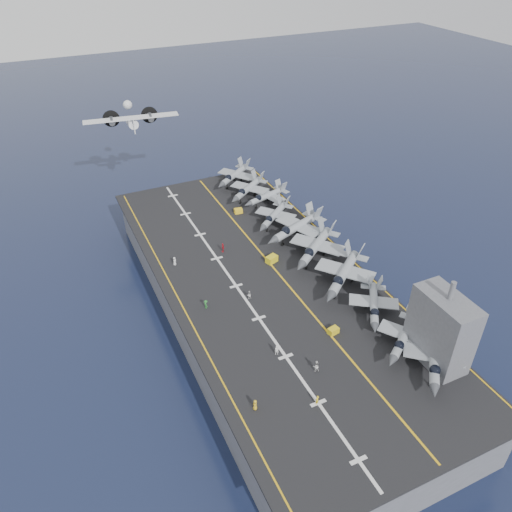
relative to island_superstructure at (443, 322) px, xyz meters
name	(u,v)px	position (x,y,z in m)	size (l,w,h in m)	color
ground	(264,318)	(-15.00, 30.00, -17.90)	(500.00, 500.00, 0.00)	#142135
hull	(265,299)	(-15.00, 30.00, -12.90)	(36.00, 90.00, 10.00)	#56595E
flight_deck	(265,279)	(-15.00, 30.00, -7.70)	(38.00, 92.00, 0.40)	black
foul_line	(279,274)	(-12.00, 30.00, -7.48)	(0.35, 90.00, 0.02)	gold
landing_centerline	(236,286)	(-21.00, 30.00, -7.48)	(0.50, 90.00, 0.02)	silver
deck_edge_port	(180,302)	(-32.00, 30.00, -7.48)	(0.25, 90.00, 0.02)	gold
deck_edge_stbd	(346,255)	(3.50, 30.00, -7.48)	(0.25, 90.00, 0.02)	gold
island_superstructure	(443,322)	(0.00, 0.00, 0.00)	(5.00, 10.00, 15.00)	#56595E
fighter_jet_0	(434,357)	(-1.76, -1.63, -5.12)	(15.87, 16.34, 4.76)	#9EA6AF
fighter_jet_1	(405,336)	(-2.74, 4.09, -5.24)	(15.67, 14.51, 4.53)	#9CA4AE
fighter_jet_2	(374,303)	(-2.36, 12.78, -5.27)	(14.36, 15.44, 4.46)	gray
fighter_jet_3	(344,272)	(-2.57, 21.94, -4.65)	(19.67, 18.84, 5.71)	#9BA4AD
fighter_jet_4	(316,246)	(-2.68, 32.00, -4.69)	(19.39, 18.40, 5.61)	gray
fighter_jet_5	(297,226)	(-2.51, 40.21, -4.71)	(18.83, 15.76, 5.57)	#9FA5AE
fighter_jet_6	(274,215)	(-4.23, 47.37, -5.16)	(16.14, 15.50, 4.69)	gray
fighter_jet_7	(267,195)	(-1.56, 56.49, -5.29)	(14.70, 11.91, 4.43)	#9DA7AE
fighter_jet_8	(248,188)	(-4.28, 61.53, -5.07)	(16.80, 15.89, 4.86)	#9BA3AC
tow_cart_a	(333,331)	(-11.33, 11.40, -6.96)	(1.98, 1.47, 1.08)	gold
tow_cart_b	(272,259)	(-11.45, 34.19, -6.81)	(2.67, 2.19, 1.38)	gold
tow_cart_c	(238,211)	(-9.65, 55.24, -6.94)	(1.97, 1.40, 1.11)	yellow
crew_0	(255,405)	(-29.64, 2.89, -6.60)	(1.28, 1.25, 1.79)	gold
crew_1	(277,350)	(-22.07, 11.06, -6.62)	(1.23, 1.00, 1.77)	silver
crew_2	(249,295)	(-20.30, 25.65, -6.69)	(0.99, 0.67, 1.63)	silver
crew_3	(206,304)	(-28.33, 26.41, -6.64)	(0.75, 1.07, 1.71)	#237E2B
crew_4	(223,247)	(-18.92, 41.77, -6.48)	(1.14, 1.41, 2.04)	red
crew_5	(175,261)	(-29.37, 41.46, -6.60)	(1.23, 1.29, 1.79)	silver
crew_6	(317,400)	(-21.28, -0.02, -6.67)	(1.14, 0.90, 1.67)	yellow
crew_7	(316,366)	(-18.23, 5.44, -6.47)	(1.33, 0.97, 2.06)	silver
transport_plane	(132,123)	(-25.80, 83.91, 7.17)	(25.06, 18.76, 5.47)	silver
fighter_jet_9	(235,174)	(-4.28, 70.03, -5.07)	(16.80, 15.89, 4.86)	#9BA3AC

